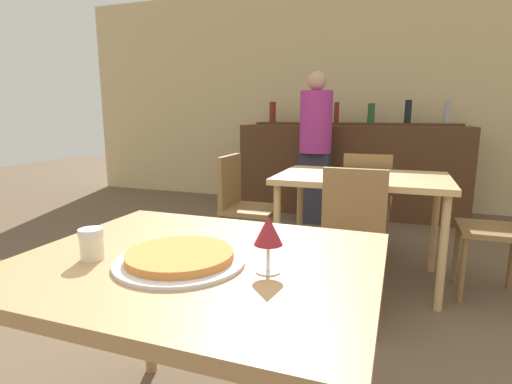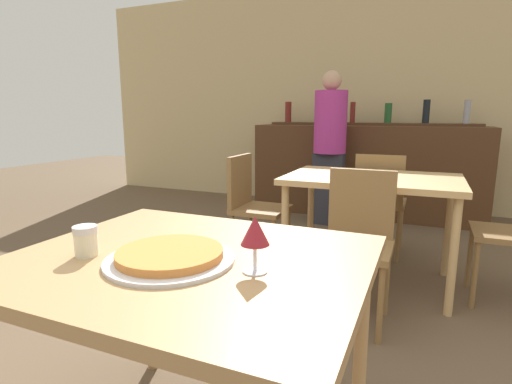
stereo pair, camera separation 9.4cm
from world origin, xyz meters
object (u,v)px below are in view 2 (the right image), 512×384
Objects in this scene: chair_far_side_front at (357,234)px; pizza_tray at (170,256)px; cheese_shaker at (86,241)px; person_standing at (330,143)px; chair_far_side_back at (380,197)px; chair_far_side_left at (252,201)px; wine_glass at (255,232)px.

pizza_tray is at bearing -104.56° from chair_far_side_front.
cheese_shaker is 3.35m from person_standing.
cheese_shaker is at bearing -167.43° from pizza_tray.
chair_far_side_left is (-0.91, -0.56, 0.00)m from chair_far_side_back.
chair_far_side_back is 5.47× the size of wine_glass.
chair_far_side_back is 1.07m from chair_far_side_left.
person_standing is at bearing 94.86° from pizza_tray.
chair_far_side_back is at bearing 82.01° from pizza_tray.
cheese_shaker is at bearing -171.29° from chair_far_side_left.
wine_glass reaches higher than cheese_shaker.
pizza_tray is 0.27m from cheese_shaker.
chair_far_side_front is 1.39m from pizza_tray.
person_standing is at bearing 90.26° from cheese_shaker.
chair_far_side_left is at bearing 31.79° from chair_far_side_back.
pizza_tray is 2.40× the size of wine_glass.
person_standing is (0.28, 1.41, 0.37)m from chair_far_side_left.
wine_glass reaches higher than chair_far_side_left.
chair_far_side_back is 2.59m from cheese_shaker.
chair_far_side_back is at bearing -53.67° from person_standing.
chair_far_side_back is 1.11m from person_standing.
chair_far_side_left is at bearing 106.63° from pizza_tray.
cheese_shaker is (-0.61, -2.50, 0.29)m from chair_far_side_back.
cheese_shaker is (-0.26, -0.06, 0.03)m from pizza_tray.
pizza_tray is 4.05× the size of cheese_shaker.
chair_far_side_front is 2.27× the size of pizza_tray.
person_standing reaches higher than chair_far_side_front.
pizza_tray is (0.56, -1.88, 0.26)m from chair_far_side_left.
chair_far_side_back is at bearing 90.00° from chair_far_side_front.
cheese_shaker reaches higher than pizza_tray.
pizza_tray is at bearing -163.37° from chair_far_side_left.
chair_far_side_back is at bearing 88.05° from wine_glass.
pizza_tray is at bearing 12.57° from cheese_shaker.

